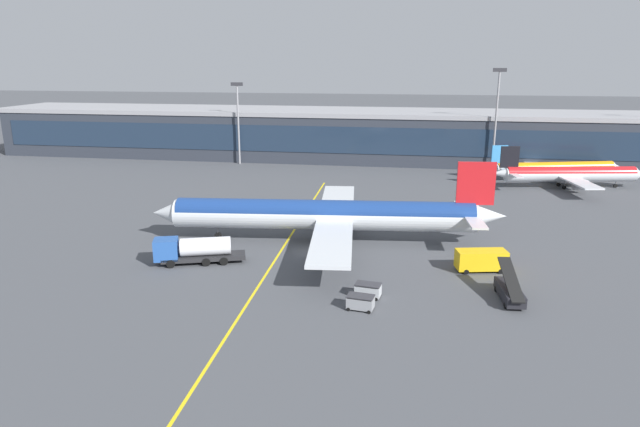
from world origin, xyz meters
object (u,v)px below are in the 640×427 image
Objects in this scene: baggage_cart_0 at (361,302)px; commuter_jet_near at (569,174)px; main_airliner at (326,215)px; lavatory_truck at (480,259)px; belt_loader at (510,291)px; baggage_cart_1 at (368,290)px; commuter_jet_far at (554,168)px; fuel_tanker at (194,250)px.

baggage_cart_0 is 0.09× the size of commuter_jet_near.
lavatory_truck is at bearing -21.79° from main_airliner.
main_airliner is 21.15m from lavatory_truck.
baggage_cart_1 is (-14.45, -1.73, -0.21)m from belt_loader.
commuter_jet_far is (20.29, 56.35, 0.94)m from lavatory_truck.
main_airliner is 6.84× the size of belt_loader.
baggage_cart_1 is at bearing -16.61° from fuel_tanker.
fuel_tanker is 3.88× the size of baggage_cart_0.
baggage_cart_0 is (-12.74, -12.94, -0.64)m from lavatory_truck.
main_airliner is 1.63× the size of commuter_jet_far.
main_airliner is 16.79× the size of baggage_cart_0.
baggage_cart_1 is (21.73, -6.49, -0.96)m from fuel_tanker.
fuel_tanker is at bearing 163.39° from baggage_cart_1.
lavatory_truck is (19.51, -7.80, -2.37)m from main_airliner.
commuter_jet_far is at bearing 63.78° from baggage_cart_1.
belt_loader is 2.46× the size of baggage_cart_1.
fuel_tanker is at bearing -174.48° from lavatory_truck.
fuel_tanker is 23.38m from baggage_cart_0.
commuter_jet_near is at bearing 71.25° from belt_loader.
main_airliner reaches higher than fuel_tanker.
main_airliner reaches higher than belt_loader.
commuter_jet_near is (1.12, -7.71, 0.37)m from commuter_jet_far.
baggage_cart_0 is at bearing -98.37° from baggage_cart_1.
lavatory_truck is 18.17m from baggage_cart_0.
baggage_cart_0 is 3.20m from baggage_cart_1.
lavatory_truck is at bearing 45.45° from baggage_cart_0.
lavatory_truck is at bearing 105.12° from belt_loader.
baggage_cart_0 is at bearing -115.49° from commuter_jet_far.
lavatory_truck reaches higher than baggage_cart_1.
commuter_jet_far is (39.80, 48.55, -1.43)m from main_airliner.
commuter_jet_far is at bearing 74.28° from belt_loader.
commuter_jet_near is at bearing 43.14° from fuel_tanker.
commuter_jet_near is at bearing 44.94° from main_airliner.
fuel_tanker is 75.95m from commuter_jet_near.
fuel_tanker is 80.66m from commuter_jet_far.
main_airliner is at bearing 158.21° from lavatory_truck.
lavatory_truck is at bearing -109.80° from commuter_jet_far.
lavatory_truck is (-2.17, 8.04, 0.43)m from belt_loader.
commuter_jet_near is at bearing 60.03° from baggage_cart_1.
lavatory_truck is 53.16m from commuter_jet_near.
baggage_cart_1 is 0.09× the size of commuter_jet_near.
commuter_jet_far reaches higher than fuel_tanker.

